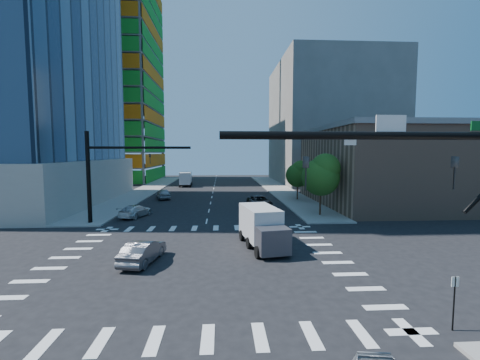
{
  "coord_description": "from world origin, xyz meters",
  "views": [
    {
      "loc": [
        1.55,
        -20.68,
        7.06
      ],
      "look_at": [
        3.21,
        8.0,
        4.6
      ],
      "focal_mm": 24.0,
      "sensor_mm": 36.0,
      "label": 1
    }
  ],
  "objects": [
    {
      "name": "ground",
      "position": [
        0.0,
        0.0,
        0.0
      ],
      "size": [
        160.0,
        160.0,
        0.0
      ],
      "primitive_type": "plane",
      "color": "black",
      "rests_on": "ground"
    },
    {
      "name": "tree_north",
      "position": [
        12.93,
        25.9,
        3.99
      ],
      "size": [
        3.54,
        3.52,
        5.78
      ],
      "color": "#382316",
      "rests_on": "sidewalk_ne"
    },
    {
      "name": "no_parking_sign",
      "position": [
        10.7,
        -9.0,
        1.38
      ],
      "size": [
        0.3,
        0.06,
        2.2
      ],
      "color": "black",
      "rests_on": "ground"
    },
    {
      "name": "commercial_building",
      "position": [
        25.0,
        22.0,
        5.31
      ],
      "size": [
        20.5,
        22.5,
        10.6
      ],
      "color": "#9C725A",
      "rests_on": "ground"
    },
    {
      "name": "construction_building",
      "position": [
        -27.41,
        61.93,
        24.61
      ],
      "size": [
        25.16,
        34.5,
        70.6
      ],
      "color": "slate",
      "rests_on": "ground"
    },
    {
      "name": "car_sb_mid",
      "position": [
        -7.31,
        28.44,
        0.77
      ],
      "size": [
        3.07,
        4.88,
        1.55
      ],
      "primitive_type": "imported",
      "rotation": [
        0.0,
        0.0,
        3.44
      ],
      "color": "#999CA0",
      "rests_on": "ground"
    },
    {
      "name": "box_truck_near",
      "position": [
        4.62,
        2.4,
        1.3
      ],
      "size": [
        3.32,
        5.95,
        2.95
      ],
      "rotation": [
        0.0,
        0.0,
        0.17
      ],
      "color": "black",
      "rests_on": "ground"
    },
    {
      "name": "box_truck_far",
      "position": [
        -5.98,
        47.35,
        1.32
      ],
      "size": [
        2.62,
        5.77,
        2.98
      ],
      "rotation": [
        0.0,
        0.0,
        3.18
      ],
      "color": "black",
      "rests_on": "ground"
    },
    {
      "name": "car_sb_near",
      "position": [
        -7.91,
        14.74,
        0.67
      ],
      "size": [
        3.23,
        5.0,
        1.35
      ],
      "primitive_type": "imported",
      "rotation": [
        0.0,
        0.0,
        2.83
      ],
      "color": "silver",
      "rests_on": "ground"
    },
    {
      "name": "car_sb_cross",
      "position": [
        -3.52,
        -0.22,
        0.72
      ],
      "size": [
        2.32,
        4.58,
        1.44
      ],
      "primitive_type": "imported",
      "rotation": [
        0.0,
        0.0,
        2.95
      ],
      "color": "#535358",
      "rests_on": "ground"
    },
    {
      "name": "car_nb_far",
      "position": [
        6.41,
        19.94,
        0.76
      ],
      "size": [
        3.08,
        5.67,
        1.51
      ],
      "primitive_type": "imported",
      "rotation": [
        0.0,
        0.0,
        0.11
      ],
      "color": "black",
      "rests_on": "ground"
    },
    {
      "name": "sidewalk_nw",
      "position": [
        -12.5,
        40.0,
        0.07
      ],
      "size": [
        5.0,
        60.0,
        0.15
      ],
      "primitive_type": "cube",
      "color": "gray",
      "rests_on": "ground"
    },
    {
      "name": "sidewalk_ne",
      "position": [
        12.5,
        40.0,
        0.07
      ],
      "size": [
        5.0,
        60.0,
        0.15
      ],
      "primitive_type": "cube",
      "color": "gray",
      "rests_on": "ground"
    },
    {
      "name": "tree_south",
      "position": [
        12.63,
        13.9,
        4.69
      ],
      "size": [
        4.16,
        4.16,
        6.82
      ],
      "color": "#382316",
      "rests_on": "sidewalk_ne"
    },
    {
      "name": "bg_building_ne",
      "position": [
        27.0,
        55.0,
        14.0
      ],
      "size": [
        24.0,
        30.0,
        28.0
      ],
      "primitive_type": "cube",
      "color": "#68645E",
      "rests_on": "ground"
    },
    {
      "name": "signal_mast_nw",
      "position": [
        -10.0,
        11.5,
        5.49
      ],
      "size": [
        10.2,
        0.4,
        9.0
      ],
      "color": "black",
      "rests_on": "sidewalk_nw"
    },
    {
      "name": "road_markings",
      "position": [
        0.0,
        0.0,
        0.01
      ],
      "size": [
        20.0,
        20.0,
        0.01
      ],
      "primitive_type": "cube",
      "color": "silver",
      "rests_on": "ground"
    }
  ]
}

